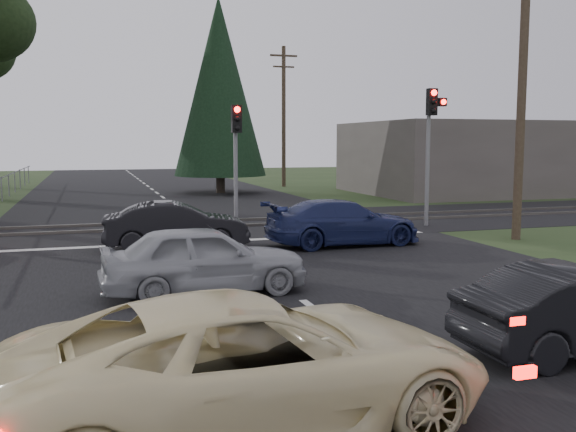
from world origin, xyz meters
name	(u,v)px	position (x,y,z in m)	size (l,w,h in m)	color
ground	(317,312)	(0.00, 0.00, 0.00)	(120.00, 120.00, 0.00)	#253819
road	(211,233)	(0.00, 10.00, 0.01)	(14.00, 100.00, 0.01)	black
rail_corridor	(201,225)	(0.00, 12.00, 0.01)	(120.00, 8.00, 0.01)	black
stop_line	(222,241)	(0.00, 8.20, 0.01)	(13.00, 0.35, 0.00)	silver
rail_near	(205,227)	(0.00, 11.20, 0.05)	(120.00, 0.12, 0.10)	#59544C
rail_far	(197,221)	(0.00, 12.80, 0.05)	(120.00, 0.12, 0.10)	#59544C
traffic_signal_right	(432,130)	(7.55, 9.47, 3.31)	(0.68, 0.48, 4.70)	slate
traffic_signal_center	(236,145)	(1.00, 10.68, 2.81)	(0.32, 0.48, 4.10)	slate
utility_pole_near	(522,79)	(8.50, 6.00, 4.73)	(1.80, 0.26, 9.00)	#4C3D2D
utility_pole_mid	(284,114)	(8.50, 30.00, 4.73)	(1.80, 0.26, 9.00)	#4C3D2D
utility_pole_far	(212,124)	(8.50, 55.00, 4.73)	(1.80, 0.26, 9.00)	#4C3D2D
conifer_tree	(219,87)	(3.50, 26.00, 5.99)	(5.20, 5.20, 11.00)	#473D33
building_right	(481,158)	(18.00, 22.00, 2.00)	(14.00, 10.00, 4.00)	#59514C
cream_coupe	(252,363)	(-2.17, -4.06, 0.69)	(2.28, 4.95, 1.38)	beige
silver_car	(204,259)	(-1.62, 1.90, 0.67)	(1.58, 3.92, 1.34)	#9B9DA3
blue_sedan	(343,223)	(3.12, 6.52, 0.64)	(1.80, 4.43, 1.29)	#1A224F
dark_car_far	(176,226)	(-1.46, 7.27, 0.64)	(1.35, 3.87, 1.28)	black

